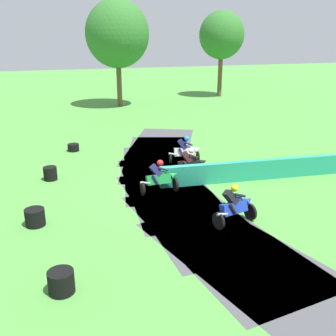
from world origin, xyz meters
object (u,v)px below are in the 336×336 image
motorcycle_fourth_blue (235,205)px  tire_stack_far (61,282)px  tire_stack_mid_a (50,173)px  tire_stack_near (73,147)px  motorcycle_trailing_green (160,178)px  tire_stack_mid_b (35,217)px  motorcycle_chase_black (190,164)px  motorcycle_lead_white (186,151)px

motorcycle_fourth_blue → tire_stack_far: size_ratio=2.50×
tire_stack_mid_a → tire_stack_near: bearing=72.3°
motorcycle_trailing_green → tire_stack_mid_b: bearing=-162.2°
tire_stack_near → tire_stack_mid_b: tire_stack_mid_b is taller
motorcycle_chase_black → tire_stack_far: (-6.14, -6.95, -0.35)m
motorcycle_trailing_green → tire_stack_near: bearing=111.7°
motorcycle_fourth_blue → tire_stack_near: bearing=112.9°
motorcycle_lead_white → motorcycle_fourth_blue: (-0.68, -6.79, -0.01)m
tire_stack_mid_a → tire_stack_mid_b: 4.51m
motorcycle_chase_black → tire_stack_mid_a: bearing=165.3°
motorcycle_fourth_blue → tire_stack_mid_a: (-5.93, 6.35, -0.34)m
tire_stack_near → tire_stack_mid_b: bearing=-103.1°
motorcycle_lead_white → motorcycle_fourth_blue: size_ratio=1.02×
motorcycle_chase_black → tire_stack_near: 7.62m
tire_stack_mid_b → tire_stack_far: same height
motorcycle_fourth_blue → tire_stack_far: 6.38m
tire_stack_far → tire_stack_near: bearing=83.7°
tire_stack_mid_b → motorcycle_lead_white: bearing=34.0°
motorcycle_trailing_green → tire_stack_mid_b: size_ratio=2.49×
motorcycle_lead_white → motorcycle_fourth_blue: bearing=-95.7°
motorcycle_fourth_blue → tire_stack_near: 11.65m
tire_stack_near → tire_stack_far: size_ratio=0.93×
motorcycle_fourth_blue → tire_stack_far: (-5.97, -2.20, -0.34)m
motorcycle_chase_black → motorcycle_fourth_blue: bearing=-92.0°
motorcycle_trailing_green → motorcycle_fourth_blue: size_ratio=1.00×
motorcycle_lead_white → motorcycle_chase_black: (-0.52, -2.04, -0.01)m
tire_stack_far → motorcycle_fourth_blue: bearing=20.2°
motorcycle_fourth_blue → motorcycle_trailing_green: bearing=115.5°
motorcycle_chase_black → tire_stack_mid_b: (-6.76, -2.86, -0.35)m
tire_stack_mid_b → tire_stack_near: bearing=76.9°
motorcycle_lead_white → tire_stack_far: 11.19m
motorcycle_lead_white → tire_stack_mid_a: bearing=-176.2°
motorcycle_chase_black → tire_stack_far: 9.28m
tire_stack_near → tire_stack_mid_a: size_ratio=1.04×
tire_stack_mid_a → tire_stack_far: size_ratio=0.89×
tire_stack_mid_a → motorcycle_trailing_green: bearing=-33.9°
motorcycle_lead_white → tire_stack_mid_b: bearing=-146.0°
motorcycle_trailing_green → tire_stack_mid_a: motorcycle_trailing_green is taller
motorcycle_chase_black → tire_stack_mid_a: size_ratio=2.85×
tire_stack_near → tire_stack_far: (-1.43, -12.92, 0.10)m
motorcycle_trailing_green → motorcycle_fourth_blue: 3.85m
motorcycle_lead_white → motorcycle_trailing_green: (-2.33, -3.31, -0.03)m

